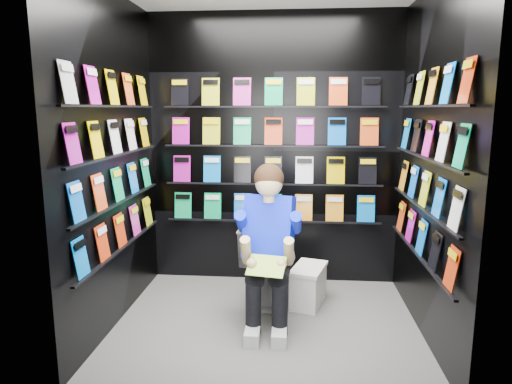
{
  "coord_description": "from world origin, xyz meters",
  "views": [
    {
      "loc": [
        0.21,
        -3.41,
        1.7
      ],
      "look_at": [
        -0.1,
        0.15,
        1.05
      ],
      "focal_mm": 32.0,
      "sensor_mm": 36.0,
      "label": 1
    }
  ],
  "objects": [
    {
      "name": "floor",
      "position": [
        0.0,
        0.0,
        0.0
      ],
      "size": [
        2.4,
        2.4,
        0.0
      ],
      "primitive_type": "plane",
      "color": "#61615E",
      "rests_on": "ground"
    },
    {
      "name": "wall_back",
      "position": [
        0.0,
        1.0,
        1.3
      ],
      "size": [
        2.4,
        0.04,
        2.6
      ],
      "primitive_type": "cube",
      "color": "black",
      "rests_on": "floor"
    },
    {
      "name": "wall_front",
      "position": [
        0.0,
        -1.0,
        1.3
      ],
      "size": [
        2.4,
        0.04,
        2.6
      ],
      "primitive_type": "cube",
      "color": "black",
      "rests_on": "floor"
    },
    {
      "name": "wall_left",
      "position": [
        -1.2,
        0.0,
        1.3
      ],
      "size": [
        0.04,
        2.0,
        2.6
      ],
      "primitive_type": "cube",
      "color": "black",
      "rests_on": "floor"
    },
    {
      "name": "wall_right",
      "position": [
        1.2,
        0.0,
        1.3
      ],
      "size": [
        0.04,
        2.0,
        2.6
      ],
      "primitive_type": "cube",
      "color": "black",
      "rests_on": "floor"
    },
    {
      "name": "comics_back",
      "position": [
        0.0,
        0.97,
        1.31
      ],
      "size": [
        2.1,
        0.06,
        1.37
      ],
      "primitive_type": null,
      "color": "#DB491A",
      "rests_on": "wall_back"
    },
    {
      "name": "comics_left",
      "position": [
        -1.17,
        0.0,
        1.31
      ],
      "size": [
        0.06,
        1.7,
        1.37
      ],
      "primitive_type": null,
      "color": "#DB491A",
      "rests_on": "wall_left"
    },
    {
      "name": "comics_right",
      "position": [
        1.17,
        0.0,
        1.31
      ],
      "size": [
        0.06,
        1.7,
        1.37
      ],
      "primitive_type": null,
      "color": "#DB491A",
      "rests_on": "wall_right"
    },
    {
      "name": "toilet",
      "position": [
        0.01,
        0.47,
        0.37
      ],
      "size": [
        0.55,
        0.81,
        0.73
      ],
      "primitive_type": "imported",
      "rotation": [
        0.0,
        0.0,
        2.96
      ],
      "color": "white",
      "rests_on": "floor"
    },
    {
      "name": "longbox",
      "position": [
        0.34,
        0.41,
        0.16
      ],
      "size": [
        0.34,
        0.47,
        0.31
      ],
      "primitive_type": "cube",
      "rotation": [
        0.0,
        0.0,
        -0.28
      ],
      "color": "silver",
      "rests_on": "floor"
    },
    {
      "name": "longbox_lid",
      "position": [
        0.34,
        0.41,
        0.33
      ],
      "size": [
        0.36,
        0.49,
        0.03
      ],
      "primitive_type": "cube",
      "rotation": [
        0.0,
        0.0,
        -0.28
      ],
      "color": "silver",
      "rests_on": "longbox"
    },
    {
      "name": "reader",
      "position": [
        0.01,
        0.09,
        0.77
      ],
      "size": [
        0.65,
        0.84,
        1.39
      ],
      "primitive_type": null,
      "rotation": [
        0.0,
        0.0,
        -0.18
      ],
      "color": "#0314C9",
      "rests_on": "toilet"
    },
    {
      "name": "held_comic",
      "position": [
        0.01,
        -0.26,
        0.58
      ],
      "size": [
        0.3,
        0.21,
        0.12
      ],
      "primitive_type": "cube",
      "rotation": [
        -0.96,
        0.0,
        -0.18
      ],
      "color": "green",
      "rests_on": "reader"
    }
  ]
}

